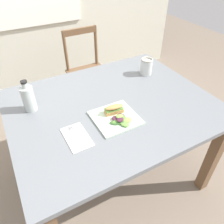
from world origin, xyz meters
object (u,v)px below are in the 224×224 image
(chair_wooden_far, at_px, (88,72))
(fork_on_napkin, at_px, (75,135))
(sandwich_half_front, at_px, (114,109))
(bottle_cold_brew, at_px, (29,100))
(mason_jar_iced_tea, at_px, (146,67))
(dining_table, at_px, (112,117))
(plate_lunch, at_px, (115,118))

(chair_wooden_far, relative_size, fork_on_napkin, 4.68)
(sandwich_half_front, height_order, bottle_cold_brew, bottle_cold_brew)
(sandwich_half_front, relative_size, mason_jar_iced_tea, 0.95)
(fork_on_napkin, bearing_deg, dining_table, 26.50)
(plate_lunch, height_order, mason_jar_iced_tea, mason_jar_iced_tea)
(sandwich_half_front, distance_m, mason_jar_iced_tea, 0.55)
(chair_wooden_far, height_order, mason_jar_iced_tea, chair_wooden_far)
(sandwich_half_front, xyz_separation_m, mason_jar_iced_tea, (0.46, 0.31, 0.02))
(chair_wooden_far, xyz_separation_m, bottle_cold_brew, (-0.70, -0.77, 0.37))
(plate_lunch, bearing_deg, dining_table, 68.39)
(dining_table, xyz_separation_m, sandwich_half_front, (-0.04, -0.10, 0.15))
(fork_on_napkin, relative_size, bottle_cold_brew, 0.92)
(bottle_cold_brew, bearing_deg, plate_lunch, -38.05)
(chair_wooden_far, xyz_separation_m, plate_lunch, (-0.28, -1.10, 0.30))
(chair_wooden_far, relative_size, plate_lunch, 3.44)
(chair_wooden_far, relative_size, bottle_cold_brew, 4.28)
(sandwich_half_front, bearing_deg, plate_lunch, -109.43)
(plate_lunch, xyz_separation_m, mason_jar_iced_tea, (0.47, 0.35, 0.05))
(dining_table, distance_m, chair_wooden_far, 1.00)
(bottle_cold_brew, xyz_separation_m, mason_jar_iced_tea, (0.88, 0.03, -0.02))
(chair_wooden_far, distance_m, sandwich_half_front, 1.14)
(dining_table, bearing_deg, fork_on_napkin, -153.50)
(dining_table, bearing_deg, mason_jar_iced_tea, 27.49)
(dining_table, relative_size, fork_on_napkin, 6.90)
(fork_on_napkin, distance_m, bottle_cold_brew, 0.38)
(sandwich_half_front, xyz_separation_m, fork_on_napkin, (-0.27, -0.06, -0.03))
(chair_wooden_far, bearing_deg, mason_jar_iced_tea, -75.84)
(chair_wooden_far, relative_size, mason_jar_iced_tea, 6.97)
(dining_table, xyz_separation_m, chair_wooden_far, (0.23, 0.96, -0.18))
(plate_lunch, bearing_deg, sandwich_half_front, 70.57)
(sandwich_half_front, relative_size, fork_on_napkin, 0.64)
(sandwich_half_front, relative_size, bottle_cold_brew, 0.58)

